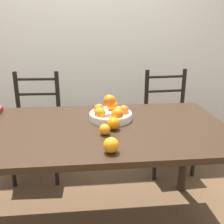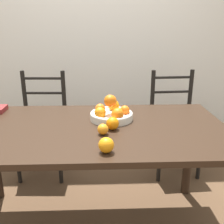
{
  "view_description": "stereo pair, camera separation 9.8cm",
  "coord_description": "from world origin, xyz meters",
  "px_view_note": "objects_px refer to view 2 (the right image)",
  "views": [
    {
      "loc": [
        -0.01,
        -1.53,
        1.38
      ],
      "look_at": [
        0.15,
        0.04,
        0.85
      ],
      "focal_mm": 42.0,
      "sensor_mm": 36.0,
      "label": 1
    },
    {
      "loc": [
        0.09,
        -1.53,
        1.38
      ],
      "look_at": [
        0.15,
        0.04,
        0.85
      ],
      "focal_mm": 42.0,
      "sensor_mm": 36.0,
      "label": 2
    }
  ],
  "objects_px": {
    "orange_loose_0": "(113,123)",
    "orange_loose_2": "(106,145)",
    "chair_left": "(43,126)",
    "chair_right": "(174,124)",
    "orange_loose_1": "(103,129)",
    "fruit_bowl": "(111,112)"
  },
  "relations": [
    {
      "from": "orange_loose_0",
      "to": "orange_loose_2",
      "type": "distance_m",
      "value": 0.3
    },
    {
      "from": "orange_loose_2",
      "to": "chair_left",
      "type": "bearing_deg",
      "value": 116.98
    },
    {
      "from": "orange_loose_0",
      "to": "chair_right",
      "type": "bearing_deg",
      "value": 53.44
    },
    {
      "from": "chair_right",
      "to": "orange_loose_0",
      "type": "bearing_deg",
      "value": -129.92
    },
    {
      "from": "chair_left",
      "to": "orange_loose_1",
      "type": "bearing_deg",
      "value": -55.77
    },
    {
      "from": "fruit_bowl",
      "to": "chair_left",
      "type": "distance_m",
      "value": 0.98
    },
    {
      "from": "orange_loose_2",
      "to": "fruit_bowl",
      "type": "bearing_deg",
      "value": 84.91
    },
    {
      "from": "orange_loose_1",
      "to": "chair_left",
      "type": "height_order",
      "value": "chair_left"
    },
    {
      "from": "orange_loose_0",
      "to": "orange_loose_2",
      "type": "height_order",
      "value": "orange_loose_2"
    },
    {
      "from": "orange_loose_1",
      "to": "orange_loose_2",
      "type": "relative_size",
      "value": 0.81
    },
    {
      "from": "fruit_bowl",
      "to": "orange_loose_2",
      "type": "bearing_deg",
      "value": -95.09
    },
    {
      "from": "orange_loose_0",
      "to": "orange_loose_2",
      "type": "bearing_deg",
      "value": -98.26
    },
    {
      "from": "orange_loose_0",
      "to": "chair_right",
      "type": "distance_m",
      "value": 1.11
    },
    {
      "from": "fruit_bowl",
      "to": "orange_loose_0",
      "type": "distance_m",
      "value": 0.18
    },
    {
      "from": "fruit_bowl",
      "to": "orange_loose_0",
      "type": "relative_size",
      "value": 3.68
    },
    {
      "from": "fruit_bowl",
      "to": "orange_loose_1",
      "type": "bearing_deg",
      "value": -102.94
    },
    {
      "from": "orange_loose_2",
      "to": "orange_loose_0",
      "type": "bearing_deg",
      "value": 81.74
    },
    {
      "from": "orange_loose_0",
      "to": "fruit_bowl",
      "type": "bearing_deg",
      "value": 90.3
    },
    {
      "from": "fruit_bowl",
      "to": "orange_loose_0",
      "type": "bearing_deg",
      "value": -89.7
    },
    {
      "from": "orange_loose_1",
      "to": "chair_right",
      "type": "relative_size",
      "value": 0.07
    },
    {
      "from": "orange_loose_2",
      "to": "chair_right",
      "type": "relative_size",
      "value": 0.08
    },
    {
      "from": "orange_loose_0",
      "to": "chair_right",
      "type": "height_order",
      "value": "chair_right"
    }
  ]
}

